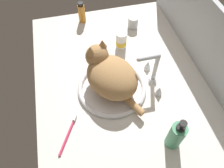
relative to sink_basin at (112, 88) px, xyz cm
name	(u,v)px	position (x,y,z in cm)	size (l,w,h in cm)	color
countertop	(120,82)	(-3.82, 5.03, -2.50)	(118.42, 82.72, 3.00)	silver
backsplash_wall	(209,44)	(-3.82, 47.59, 14.13)	(118.42, 2.40, 36.26)	#B2B7BC
sink_basin	(112,88)	(0.00, 0.00, 0.00)	(33.13, 33.13, 2.29)	white
faucet	(153,71)	(0.00, 19.74, 6.64)	(19.38, 12.04, 19.09)	silver
cat	(109,73)	(-1.76, -0.88, 9.18)	(35.35, 30.22, 20.02)	tan
pill_bottle	(121,41)	(-26.82, 11.71, 3.56)	(5.99, 5.99, 9.81)	white
amber_bottle	(82,13)	(-54.43, -5.67, 5.07)	(4.34, 4.34, 12.85)	#C67A23
soap_pump_bottle	(176,135)	(31.86, 17.60, 6.35)	(6.03, 6.03, 18.33)	#4C9E70
metal_jar	(133,22)	(-41.64, 23.04, 2.50)	(6.09, 6.09, 6.96)	#B2B5BA
toothbrush	(68,134)	(18.31, -23.33, -0.38)	(16.43, 9.73, 1.70)	#D83359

